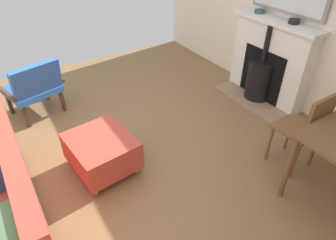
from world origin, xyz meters
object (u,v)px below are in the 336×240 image
fireplace (267,65)px  armchair_accent (34,86)px  dining_chair_near_fireplace (307,127)px  mantel_bowl_near (260,11)px  mantel_bowl_far (294,21)px  ottoman (102,151)px

fireplace → armchair_accent: (2.88, -1.25, -0.07)m
fireplace → dining_chair_near_fireplace: bearing=56.4°
fireplace → dining_chair_near_fireplace: fireplace is taller
mantel_bowl_near → dining_chair_near_fireplace: size_ratio=0.16×
mantel_bowl_near → mantel_bowl_far: 0.56m
mantel_bowl_near → ottoman: 2.79m
mantel_bowl_near → dining_chair_near_fireplace: mantel_bowl_near is taller
mantel_bowl_far → dining_chair_near_fireplace: (0.86, 1.01, -0.63)m
ottoman → armchair_accent: bearing=-76.8°
fireplace → mantel_bowl_near: mantel_bowl_near is taller
mantel_bowl_near → dining_chair_near_fireplace: 1.89m
ottoman → dining_chair_near_fireplace: size_ratio=0.81×
armchair_accent → ottoman: bearing=103.2°
mantel_bowl_far → armchair_accent: bearing=-26.6°
ottoman → mantel_bowl_near: bearing=-169.0°
fireplace → mantel_bowl_far: bearing=100.5°
ottoman → armchair_accent: 1.46m
armchair_accent → dining_chair_near_fireplace: (-2.06, 2.48, 0.10)m
armchair_accent → dining_chair_near_fireplace: bearing=129.8°
dining_chair_near_fireplace → ottoman: bearing=-31.7°
mantel_bowl_near → ottoman: (2.59, 0.50, -0.91)m
mantel_bowl_near → armchair_accent: mantel_bowl_near is taller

